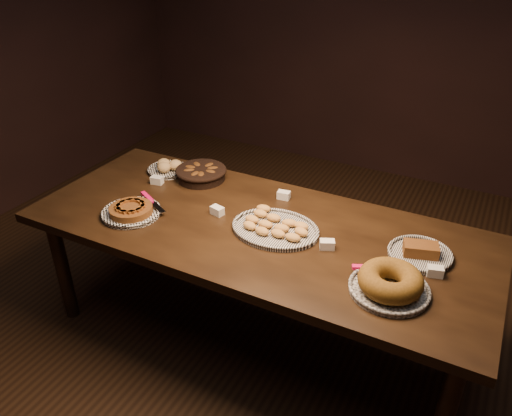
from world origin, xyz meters
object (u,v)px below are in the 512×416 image
at_px(buffet_table, 256,237).
at_px(apple_tart_plate, 131,211).
at_px(madeleine_platter, 275,227).
at_px(bundt_cake_plate, 390,283).

bearing_deg(buffet_table, apple_tart_plate, -161.51).
relative_size(buffet_table, madeleine_platter, 5.32).
xyz_separation_m(buffet_table, bundt_cake_plate, (0.75, -0.21, 0.12)).
height_order(apple_tart_plate, madeleine_platter, apple_tart_plate).
bearing_deg(bundt_cake_plate, buffet_table, -179.65).
distance_m(buffet_table, bundt_cake_plate, 0.79).
bearing_deg(buffet_table, madeleine_platter, -0.07).
bearing_deg(apple_tart_plate, buffet_table, 10.42).
distance_m(madeleine_platter, bundt_cake_plate, 0.67).
relative_size(buffet_table, apple_tart_plate, 6.81).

